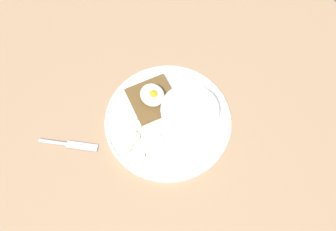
{
  "coord_description": "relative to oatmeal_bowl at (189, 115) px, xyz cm",
  "views": [
    {
      "loc": [
        -25.37,
        18.83,
        71.62
      ],
      "look_at": [
        0.0,
        0.0,
        5.0
      ],
      "focal_mm": 35.0,
      "sensor_mm": 36.0,
      "label": 1
    }
  ],
  "objects": [
    {
      "name": "poached_egg",
      "position": [
        9.3,
        3.65,
        -0.58
      ],
      "size": [
        6.09,
        5.43,
        3.65
      ],
      "color": "white",
      "rests_on": "toast_slice"
    },
    {
      "name": "banana_slice_front",
      "position": [
        0.99,
        11.51,
        -2.86
      ],
      "size": [
        4.58,
        4.63,
        1.34
      ],
      "color": "#F3F2C3",
      "rests_on": "plate"
    },
    {
      "name": "knife",
      "position": [
        11.95,
        24.95,
        -4.02
      ],
      "size": [
        10.35,
        10.42,
        0.8
      ],
      "color": "silver",
      "rests_on": "ground_plane"
    },
    {
      "name": "banana_slice_outer",
      "position": [
        6.14,
        10.47,
        -2.78
      ],
      "size": [
        3.69,
        3.62,
        1.51
      ],
      "color": "#F4F0C8",
      "rests_on": "plate"
    },
    {
      "name": "oatmeal_bowl",
      "position": [
        0.0,
        0.0,
        0.0
      ],
      "size": [
        12.55,
        12.55,
        6.82
      ],
      "color": "white",
      "rests_on": "plate"
    },
    {
      "name": "banana_slice_inner",
      "position": [
        0.27,
        8.66,
        -2.78
      ],
      "size": [
        3.79,
        3.84,
        1.42
      ],
      "color": "beige",
      "rests_on": "plate"
    },
    {
      "name": "toast_slice",
      "position": [
        9.36,
        3.72,
        -2.78
      ],
      "size": [
        12.14,
        12.14,
        1.15
      ],
      "color": "brown",
      "rests_on": "plate"
    },
    {
      "name": "banana_slice_right",
      "position": [
        3.38,
        14.86,
        -2.85
      ],
      "size": [
        3.49,
        3.56,
        1.34
      ],
      "color": "#F2E8B2",
      "rests_on": "plate"
    },
    {
      "name": "plate",
      "position": [
        3.28,
        3.36,
        -3.63
      ],
      "size": [
        29.31,
        29.31,
        1.6
      ],
      "color": "white",
      "rests_on": "ground_plane"
    },
    {
      "name": "ground_plane",
      "position": [
        3.28,
        3.36,
        -5.42
      ],
      "size": [
        120.0,
        120.0,
        2.0
      ],
      "primitive_type": "cube",
      "color": "#987757",
      "rests_on": "ground"
    },
    {
      "name": "banana_slice_left",
      "position": [
        3.87,
        12.41,
        -2.65
      ],
      "size": [
        3.88,
        3.92,
        1.78
      ],
      "color": "beige",
      "rests_on": "plate"
    },
    {
      "name": "banana_slice_back",
      "position": [
        -0.11,
        14.21,
        -2.9
      ],
      "size": [
        4.81,
        4.82,
        1.26
      ],
      "color": "beige",
      "rests_on": "plate"
    }
  ]
}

